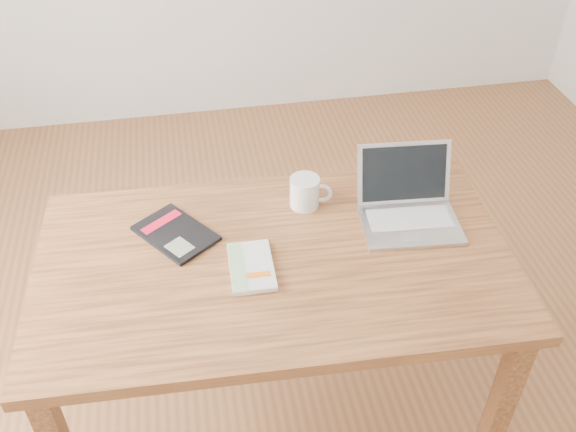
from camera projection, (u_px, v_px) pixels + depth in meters
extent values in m
plane|color=brown|center=(321.00, 364.00, 2.47)|extent=(4.00, 4.00, 0.00)
cube|color=brown|center=(275.00, 263.00, 1.86)|extent=(1.40, 0.84, 0.04)
cube|color=brown|center=(499.00, 410.00, 1.91)|extent=(0.06, 0.06, 0.71)
cube|color=brown|center=(90.00, 292.00, 2.28)|extent=(0.06, 0.06, 0.71)
cube|color=brown|center=(430.00, 258.00, 2.42)|extent=(0.06, 0.06, 0.71)
cube|color=silver|center=(252.00, 267.00, 1.81)|extent=(0.13, 0.20, 0.01)
cube|color=white|center=(251.00, 267.00, 1.80)|extent=(0.13, 0.20, 0.02)
cube|color=#80A675|center=(237.00, 266.00, 1.79)|extent=(0.05, 0.20, 0.00)
cube|color=orange|center=(258.00, 275.00, 1.77)|extent=(0.07, 0.02, 0.00)
cube|color=black|center=(176.00, 233.00, 1.92)|extent=(0.27, 0.29, 0.01)
cube|color=#A90C23|center=(161.00, 222.00, 1.95)|extent=(0.13, 0.11, 0.00)
cube|color=gray|center=(179.00, 247.00, 1.86)|extent=(0.09, 0.09, 0.00)
cube|color=silver|center=(411.00, 225.00, 1.95)|extent=(0.31, 0.23, 0.01)
cube|color=silver|center=(409.00, 218.00, 1.96)|extent=(0.26, 0.13, 0.00)
cube|color=#BCBCC1|center=(416.00, 237.00, 1.89)|extent=(0.09, 0.05, 0.00)
cube|color=silver|center=(404.00, 173.00, 1.99)|extent=(0.30, 0.10, 0.19)
cube|color=black|center=(404.00, 173.00, 1.98)|extent=(0.27, 0.08, 0.16)
cylinder|color=white|center=(305.00, 192.00, 2.00)|extent=(0.09, 0.09, 0.10)
cylinder|color=black|center=(305.00, 180.00, 1.97)|extent=(0.08, 0.08, 0.01)
torus|color=white|center=(321.00, 193.00, 2.00)|extent=(0.07, 0.03, 0.07)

